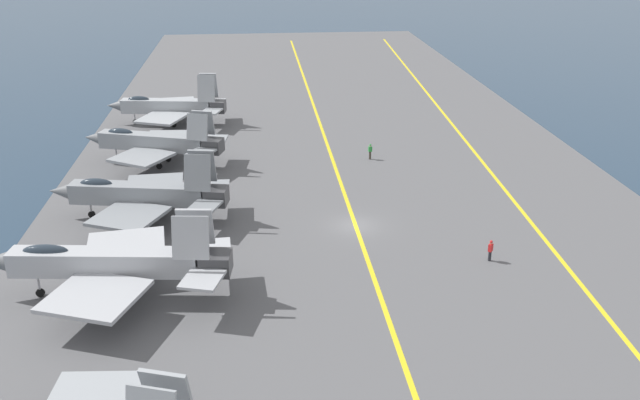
{
  "coord_description": "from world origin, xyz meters",
  "views": [
    {
      "loc": [
        -52.24,
        8.23,
        24.93
      ],
      "look_at": [
        0.0,
        3.07,
        2.9
      ],
      "focal_mm": 38.0,
      "sensor_mm": 36.0,
      "label": 1
    }
  ],
  "objects_px": {
    "parked_jet_fourth": "(155,142)",
    "parked_jet_fifth": "(169,106)",
    "crew_green_vest": "(370,151)",
    "parked_jet_third": "(142,194)",
    "parked_jet_second": "(110,262)",
    "crew_red_vest": "(490,250)"
  },
  "relations": [
    {
      "from": "parked_jet_fifth",
      "to": "crew_red_vest",
      "type": "height_order",
      "value": "parked_jet_fifth"
    },
    {
      "from": "parked_jet_fifth",
      "to": "crew_red_vest",
      "type": "distance_m",
      "value": 49.16
    },
    {
      "from": "parked_jet_third",
      "to": "parked_jet_fifth",
      "type": "distance_m",
      "value": 29.6
    },
    {
      "from": "parked_jet_fourth",
      "to": "crew_red_vest",
      "type": "distance_m",
      "value": 37.6
    },
    {
      "from": "parked_jet_third",
      "to": "parked_jet_fifth",
      "type": "relative_size",
      "value": 1.04
    },
    {
      "from": "parked_jet_second",
      "to": "parked_jet_fourth",
      "type": "distance_m",
      "value": 27.49
    },
    {
      "from": "crew_red_vest",
      "to": "crew_green_vest",
      "type": "bearing_deg",
      "value": 12.17
    },
    {
      "from": "parked_jet_second",
      "to": "crew_green_vest",
      "type": "bearing_deg",
      "value": -39.88
    },
    {
      "from": "parked_jet_fifth",
      "to": "parked_jet_second",
      "type": "bearing_deg",
      "value": -179.24
    },
    {
      "from": "parked_jet_second",
      "to": "crew_red_vest",
      "type": "height_order",
      "value": "parked_jet_second"
    },
    {
      "from": "parked_jet_third",
      "to": "parked_jet_second",
      "type": "bearing_deg",
      "value": 179.12
    },
    {
      "from": "parked_jet_fourth",
      "to": "parked_jet_fifth",
      "type": "distance_m",
      "value": 15.33
    },
    {
      "from": "parked_jet_fourth",
      "to": "parked_jet_fifth",
      "type": "xyz_separation_m",
      "value": [
        15.33,
        0.16,
        -0.13
      ]
    },
    {
      "from": "parked_jet_second",
      "to": "parked_jet_third",
      "type": "xyz_separation_m",
      "value": [
        13.22,
        -0.2,
        -0.33
      ]
    },
    {
      "from": "crew_red_vest",
      "to": "crew_green_vest",
      "type": "distance_m",
      "value": 24.87
    },
    {
      "from": "crew_green_vest",
      "to": "parked_jet_third",
      "type": "bearing_deg",
      "value": 121.66
    },
    {
      "from": "parked_jet_third",
      "to": "parked_jet_fourth",
      "type": "relative_size",
      "value": 1.01
    },
    {
      "from": "parked_jet_fourth",
      "to": "parked_jet_fifth",
      "type": "relative_size",
      "value": 1.03
    },
    {
      "from": "crew_red_vest",
      "to": "crew_green_vest",
      "type": "height_order",
      "value": "crew_green_vest"
    },
    {
      "from": "parked_jet_third",
      "to": "parked_jet_fifth",
      "type": "height_order",
      "value": "parked_jet_fifth"
    },
    {
      "from": "parked_jet_third",
      "to": "crew_green_vest",
      "type": "xyz_separation_m",
      "value": [
        13.8,
        -22.38,
        -1.45
      ]
    },
    {
      "from": "parked_jet_fourth",
      "to": "crew_green_vest",
      "type": "relative_size",
      "value": 9.03
    }
  ]
}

